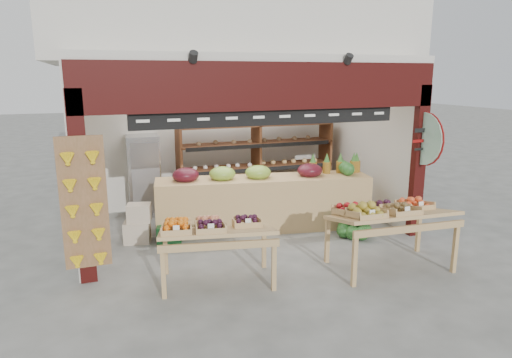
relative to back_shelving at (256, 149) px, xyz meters
The scene contains 11 objects.
ground 2.21m from the back_shelving, 114.08° to the right, with size 60.00×60.00×0.00m, color #61625D.
shop_structure 2.77m from the back_shelving, behind, with size 6.36×5.12×5.40m.
banana_board 4.48m from the back_shelving, 140.77° to the right, with size 0.60×0.15×1.80m.
gift_sign 3.49m from the back_shelving, 54.41° to the right, with size 0.04×0.93×0.92m.
back_shelving is the anchor object (origin of this frame).
refrigerator 2.40m from the back_shelving, behind, with size 0.64×0.64×1.63m, color #B3B5BA.
cardboard_stack 3.00m from the back_shelving, 149.74° to the right, with size 1.06×0.77×0.67m.
mid_counter 1.69m from the back_shelving, 105.57° to the right, with size 3.99×1.43×1.21m.
display_table_left 3.85m from the back_shelving, 119.95° to the right, with size 1.69×1.15×1.00m.
display_table_right 3.81m from the back_shelving, 80.16° to the right, with size 1.79×1.08×1.09m.
watermelon_pile 2.83m from the back_shelving, 68.63° to the right, with size 0.65×0.63×0.48m.
Camera 1 is at (-2.60, -7.39, 2.82)m, focal length 32.00 mm.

